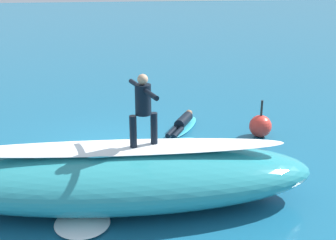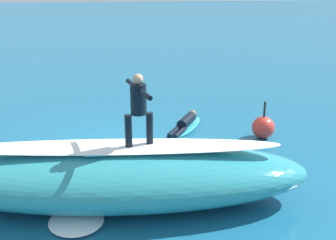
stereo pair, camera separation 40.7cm
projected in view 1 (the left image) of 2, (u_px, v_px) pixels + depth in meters
ground_plane at (114, 153)px, 11.05m from camera, size 120.00×120.00×0.00m
wave_crest at (120, 177)px, 8.48m from camera, size 8.01×3.01×1.18m
wave_foam_lip at (119, 148)px, 8.27m from camera, size 6.71×1.38×0.08m
surfboard_riding at (144, 147)px, 8.31m from camera, size 2.34×1.02×0.07m
surfer_riding at (143, 105)px, 8.02m from camera, size 0.56×1.34×1.44m
surfboard_paddling at (184, 126)px, 12.82m from camera, size 1.43×1.97×0.07m
surfer_paddling at (182, 122)px, 12.64m from camera, size 1.09×1.68×0.33m
buoy_marker at (260, 126)px, 12.04m from camera, size 0.64×0.64×1.09m
foam_patch_near at (183, 181)px, 9.47m from camera, size 0.62×0.73×0.10m
foam_patch_mid at (82, 223)px, 7.86m from camera, size 1.26×1.29×0.12m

